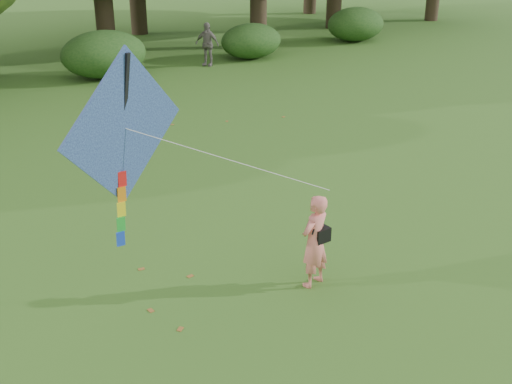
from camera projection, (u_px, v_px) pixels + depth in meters
ground at (382, 288)px, 11.33m from camera, size 100.00×100.00×0.00m
man_kite_flyer at (315, 241)px, 11.12m from camera, size 0.70×0.54×1.72m
bystander_right at (207, 44)px, 27.79m from camera, size 0.97×1.17×1.86m
crossbody_bag at (321, 234)px, 11.12m from camera, size 0.43×0.20×0.70m
flying_kite at (124, 131)px, 9.96m from camera, size 4.15×2.08×3.31m
shrub_band at (13, 70)px, 23.51m from camera, size 39.15×3.22×1.88m
fallen_leaves at (293, 221)px, 13.83m from camera, size 8.95×14.48×0.01m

